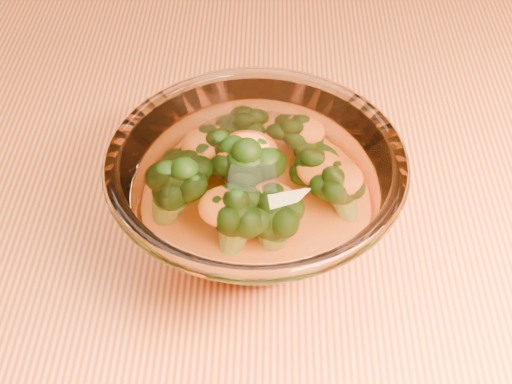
% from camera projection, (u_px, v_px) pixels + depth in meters
% --- Properties ---
extents(table, '(1.20, 0.80, 0.75)m').
position_uv_depth(table, '(376.00, 304.00, 0.61)').
color(table, '#E28543').
rests_on(table, ground).
extents(glass_bowl, '(0.20, 0.20, 0.09)m').
position_uv_depth(glass_bowl, '(256.00, 196.00, 0.49)').
color(glass_bowl, white).
rests_on(glass_bowl, table).
extents(cheese_sauce, '(0.12, 0.12, 0.03)m').
position_uv_depth(cheese_sauce, '(256.00, 215.00, 0.51)').
color(cheese_sauce, orange).
rests_on(cheese_sauce, glass_bowl).
extents(broccoli_heap, '(0.13, 0.13, 0.06)m').
position_uv_depth(broccoli_heap, '(245.00, 181.00, 0.49)').
color(broccoli_heap, black).
rests_on(broccoli_heap, cheese_sauce).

